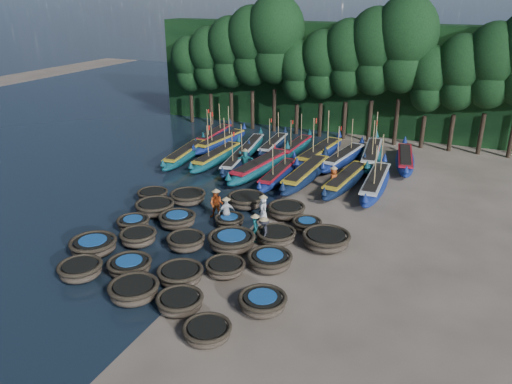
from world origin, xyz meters
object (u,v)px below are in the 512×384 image
at_px(fisherman_5, 245,160).
at_px(coracle_9, 263,302).
at_px(coracle_1, 80,270).
at_px(long_boat_14, 320,153).
at_px(coracle_14, 270,260).
at_px(coracle_6, 130,266).
at_px(long_boat_4, 261,166).
at_px(fisherman_0, 263,207).
at_px(long_boat_8, 375,183).
at_px(fisherman_2, 216,203).
at_px(long_boat_10, 221,142).
at_px(fisherman_1, 255,226).
at_px(coracle_23, 286,210).
at_px(long_boat_13, 295,147).
at_px(coracle_20, 153,195).
at_px(coracle_16, 177,220).
at_px(long_boat_2, 217,157).
at_px(coracle_24, 307,224).
at_px(long_boat_11, 251,146).
at_px(fisherman_4, 226,211).
at_px(coracle_19, 326,240).
at_px(coracle_7, 180,275).
at_px(fisherman_6, 333,178).
at_px(coracle_8, 225,267).
at_px(coracle_4, 207,331).
at_px(long_boat_3, 237,161).
at_px(coracle_21, 188,197).
at_px(coracle_2, 134,290).
at_px(long_boat_6, 306,174).
at_px(long_boat_16, 372,155).
at_px(long_boat_7, 346,180).
at_px(coracle_12, 186,242).
at_px(coracle_18, 276,236).
at_px(coracle_11, 138,237).
at_px(long_boat_5, 278,175).
at_px(coracle_17, 229,221).
at_px(coracle_5, 93,246).
at_px(coracle_10, 133,223).
at_px(long_boat_1, 185,154).
at_px(long_boat_12, 273,145).
at_px(long_boat_17, 405,160).
at_px(coracle_15, 155,207).
at_px(fisherman_3, 264,231).

bearing_deg(fisherman_5, coracle_9, -85.06).
xyz_separation_m(coracle_1, long_boat_14, (5.05, 21.70, 0.16)).
distance_m(coracle_14, long_boat_14, 17.50).
bearing_deg(coracle_1, coracle_6, 35.06).
distance_m(long_boat_4, fisherman_0, 8.13).
distance_m(long_boat_8, fisherman_2, 11.28).
relative_size(long_boat_10, fisherman_1, 4.69).
relative_size(coracle_23, long_boat_13, 0.34).
xyz_separation_m(coracle_20, fisherman_0, (7.79, 0.03, 0.47)).
xyz_separation_m(coracle_1, coracle_16, (1.20, 6.59, 0.02)).
bearing_deg(long_boat_2, coracle_24, -38.58).
height_order(long_boat_11, fisherman_4, fisherman_4).
height_order(coracle_6, long_boat_4, long_boat_4).
xyz_separation_m(coracle_19, long_boat_4, (-7.73, 9.20, 0.12)).
relative_size(coracle_7, fisherman_6, 1.21).
relative_size(coracle_16, long_boat_4, 0.24).
height_order(coracle_8, long_boat_11, long_boat_11).
height_order(coracle_4, coracle_14, coracle_14).
bearing_deg(coracle_4, long_boat_3, 112.68).
bearing_deg(coracle_7, coracle_4, -44.61).
bearing_deg(coracle_21, coracle_7, -61.06).
relative_size(coracle_2, fisherman_4, 1.39).
xyz_separation_m(long_boat_6, long_boat_16, (3.36, 6.39, 0.01)).
height_order(long_boat_4, long_boat_7, long_boat_4).
relative_size(coracle_12, coracle_18, 1.06).
height_order(coracle_11, long_boat_5, long_boat_5).
xyz_separation_m(long_boat_8, fisherman_1, (-4.48, -9.95, 0.29)).
bearing_deg(coracle_17, coracle_16, -154.61).
bearing_deg(fisherman_6, coracle_4, -177.43).
relative_size(coracle_5, coracle_23, 0.99).
relative_size(coracle_2, coracle_9, 1.21).
xyz_separation_m(fisherman_0, fisherman_6, (2.46, 6.34, 0.05)).
xyz_separation_m(coracle_5, coracle_9, (9.94, -1.08, -0.03)).
bearing_deg(fisherman_6, long_boat_4, 82.83).
bearing_deg(long_boat_8, coracle_10, -137.34).
bearing_deg(coracle_6, long_boat_7, 66.73).
relative_size(coracle_1, long_boat_5, 0.32).
bearing_deg(long_boat_1, long_boat_12, 37.65).
height_order(long_boat_16, fisherman_6, long_boat_16).
xyz_separation_m(long_boat_10, fisherman_0, (9.21, -12.23, 0.30)).
height_order(coracle_12, long_boat_17, long_boat_17).
relative_size(coracle_6, long_boat_5, 0.30).
bearing_deg(long_boat_7, fisherman_0, -107.07).
distance_m(coracle_1, coracle_2, 3.43).
xyz_separation_m(coracle_15, fisherman_3, (7.57, -0.91, 0.35)).
distance_m(coracle_1, fisherman_3, 9.35).
height_order(long_boat_2, long_boat_7, long_boat_2).
bearing_deg(coracle_24, long_boat_6, 108.95).
relative_size(coracle_9, long_boat_11, 0.30).
xyz_separation_m(long_boat_4, fisherman_4, (1.67, -8.84, 0.30)).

